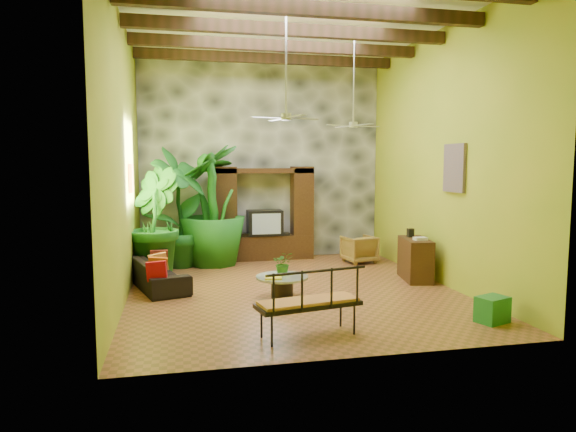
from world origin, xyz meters
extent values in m
plane|color=brown|center=(0.00, 0.00, 0.00)|extent=(7.00, 7.00, 0.00)
cube|color=silver|center=(0.00, 0.00, 5.00)|extent=(6.00, 7.00, 0.02)
cube|color=#8AA425|center=(0.00, 3.50, 2.50)|extent=(6.00, 0.02, 5.00)
cube|color=#8AA425|center=(-3.00, 0.00, 2.50)|extent=(0.02, 7.00, 5.00)
cube|color=#8AA425|center=(3.00, 0.00, 2.50)|extent=(0.02, 7.00, 5.00)
cube|color=#35393D|center=(0.00, 3.44, 2.50)|extent=(5.98, 0.10, 4.98)
cube|color=#321D10|center=(0.00, -1.30, 4.78)|extent=(5.95, 0.16, 0.22)
cube|color=#321D10|center=(0.00, 0.00, 4.78)|extent=(5.95, 0.16, 0.22)
cube|color=#321D10|center=(0.00, 1.30, 4.78)|extent=(5.95, 0.16, 0.22)
cube|color=#321D10|center=(0.00, 2.60, 4.78)|extent=(5.95, 0.16, 0.22)
cube|color=black|center=(0.00, 3.14, 0.30)|extent=(2.40, 0.50, 0.60)
cube|color=black|center=(-0.95, 3.14, 1.30)|extent=(0.50, 0.48, 2.00)
cube|color=black|center=(0.95, 3.14, 1.30)|extent=(0.50, 0.48, 2.00)
cube|color=black|center=(0.00, 3.14, 2.20)|extent=(2.40, 0.48, 0.12)
cube|color=black|center=(0.00, 3.12, 0.92)|extent=(0.85, 0.52, 0.62)
cube|color=#8C99A8|center=(0.00, 2.85, 0.92)|extent=(0.70, 0.02, 0.50)
cylinder|color=#B2B2B7|center=(-0.20, -0.40, 4.10)|extent=(0.04, 0.04, 1.80)
cylinder|color=#B2B2B7|center=(-0.20, -0.40, 3.20)|extent=(0.18, 0.18, 0.12)
cube|color=#B2B2B7|center=(0.15, -0.31, 3.18)|extent=(0.58, 0.26, 0.01)
cube|color=#B2B2B7|center=(-0.29, -0.05, 3.18)|extent=(0.26, 0.58, 0.01)
cube|color=#B2B2B7|center=(-0.55, -0.49, 3.18)|extent=(0.58, 0.26, 0.01)
cube|color=#B2B2B7|center=(-0.11, -0.75, 3.18)|extent=(0.26, 0.58, 0.01)
cylinder|color=#B2B2B7|center=(1.60, 1.20, 4.10)|extent=(0.04, 0.04, 1.80)
cylinder|color=#B2B2B7|center=(1.60, 1.20, 3.20)|extent=(0.18, 0.18, 0.12)
cube|color=#B2B2B7|center=(1.95, 1.29, 3.18)|extent=(0.58, 0.26, 0.01)
cube|color=#B2B2B7|center=(1.51, 1.55, 3.18)|extent=(0.26, 0.58, 0.01)
cube|color=#B2B2B7|center=(1.25, 1.11, 3.18)|extent=(0.58, 0.26, 0.01)
cube|color=#B2B2B7|center=(1.69, 0.85, 3.18)|extent=(0.26, 0.58, 0.01)
cube|color=orange|center=(-2.96, 1.00, 2.10)|extent=(0.06, 0.32, 0.55)
cube|color=#285095|center=(2.96, -0.60, 2.30)|extent=(0.06, 0.70, 0.90)
imported|color=black|center=(-2.48, 0.64, 0.28)|extent=(1.25, 2.03, 0.56)
imported|color=brown|center=(2.15, 2.25, 0.33)|extent=(0.82, 0.83, 0.65)
imported|color=#1A6421|center=(-2.06, 2.53, 1.38)|extent=(1.69, 1.75, 2.77)
imported|color=#1A631E|center=(-2.62, 1.63, 1.16)|extent=(1.34, 1.51, 2.32)
imported|color=#1C6A1C|center=(-1.30, 2.73, 1.40)|extent=(2.11, 2.11, 2.80)
cylinder|color=black|center=(-0.31, -0.57, 0.18)|extent=(0.39, 0.39, 0.36)
cylinder|color=#A8B4B0|center=(-0.31, -0.57, 0.38)|extent=(0.93, 0.93, 0.04)
imported|color=#296219|center=(-0.26, -0.44, 0.61)|extent=(0.41, 0.36, 0.41)
cube|color=gold|center=(-0.50, -0.76, 0.42)|extent=(0.32, 0.25, 0.03)
cube|color=black|center=(-0.35, -2.60, 0.45)|extent=(1.53, 0.76, 0.06)
cube|color=#C77A3C|center=(-0.35, -2.60, 0.49)|extent=(1.45, 0.70, 0.06)
cube|color=black|center=(-0.35, -2.87, 0.72)|extent=(1.44, 0.32, 0.54)
cube|color=#3B1D12|center=(2.65, 0.27, 0.43)|extent=(0.66, 1.13, 0.85)
cube|color=#217F3C|center=(2.52, -2.59, 0.20)|extent=(0.54, 0.47, 0.39)
camera|label=1|loc=(-2.08, -9.31, 2.41)|focal=32.00mm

